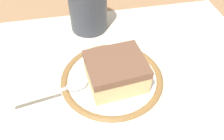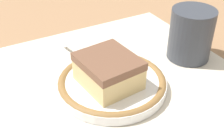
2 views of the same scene
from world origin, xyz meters
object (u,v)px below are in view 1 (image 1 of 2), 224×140
Objects in this scene: plate at (112,80)px; cake_slice at (116,72)px; cup at (88,11)px; napkin at (214,124)px; spoon at (65,88)px.

cake_slice is (-0.00, 0.01, 0.03)m from plate.
napkin is (-0.15, 0.28, -0.04)m from cup.
cake_slice is 0.17m from napkin.
plate is at bearing -172.16° from spoon.
spoon is (0.08, 0.00, -0.02)m from cake_slice.
napkin is at bearing 142.84° from cake_slice.
cake_slice reaches higher than spoon.
spoon is (0.08, 0.01, 0.01)m from plate.
plate is 0.18m from cup.
cup reaches higher than spoon.
plate is 0.18m from napkin.
napkin is (-0.14, 0.11, -0.01)m from plate.
plate is 0.08m from spoon.
plate is at bearing -62.02° from cake_slice.
spoon is 0.24m from napkin.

